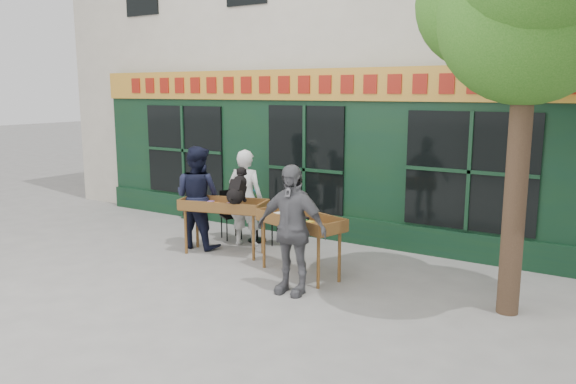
# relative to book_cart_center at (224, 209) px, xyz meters

# --- Properties ---
(ground) EXTENTS (80.00, 80.00, 0.00)m
(ground) POSITION_rel_book_cart_center_xyz_m (0.57, -0.45, -0.82)
(ground) COLOR slate
(ground) RESTS_ON ground
(building) EXTENTS (14.00, 7.26, 10.00)m
(building) POSITION_rel_book_cart_center_xyz_m (0.57, 5.53, 4.15)
(building) COLOR beige
(building) RESTS_ON ground
(book_cart_center) EXTENTS (1.61, 0.97, 0.99)m
(book_cart_center) POSITION_rel_book_cart_center_xyz_m (0.00, 0.00, 0.00)
(book_cart_center) COLOR brown
(book_cart_center) RESTS_ON ground
(dog) EXTENTS (0.48, 0.66, 0.60)m
(dog) POSITION_rel_book_cart_center_xyz_m (0.35, -0.05, 0.47)
(dog) COLOR black
(dog) RESTS_ON book_cart_center
(woman) EXTENTS (0.75, 0.58, 1.82)m
(woman) POSITION_rel_book_cart_center_xyz_m (0.00, 0.65, 0.09)
(woman) COLOR silver
(woman) RESTS_ON ground
(book_cart_right) EXTENTS (1.62, 1.04, 0.99)m
(book_cart_right) POSITION_rel_book_cart_center_xyz_m (1.76, -0.28, 0.00)
(book_cart_right) COLOR brown
(book_cart_right) RESTS_ON ground
(man_right) EXTENTS (1.12, 0.51, 1.88)m
(man_right) POSITION_rel_book_cart_center_xyz_m (2.06, -1.03, 0.12)
(man_right) COLOR #525156
(man_right) RESTS_ON ground
(bistro_table) EXTENTS (0.60, 0.60, 0.76)m
(bistro_table) POSITION_rel_book_cart_center_xyz_m (0.02, 0.99, -0.28)
(bistro_table) COLOR black
(bistro_table) RESTS_ON ground
(bistro_chair_left) EXTENTS (0.50, 0.50, 0.95)m
(bistro_chair_left) POSITION_rel_book_cart_center_xyz_m (-0.61, 0.93, -0.26)
(bistro_chair_left) COLOR black
(bistro_chair_left) RESTS_ON ground
(bistro_chair_right) EXTENTS (0.44, 0.44, 0.95)m
(bistro_chair_right) POSITION_rel_book_cart_center_xyz_m (0.65, 1.06, -0.26)
(bistro_chair_right) COLOR black
(bistro_chair_right) RESTS_ON ground
(potted_plant) EXTENTS (0.20, 0.16, 0.33)m
(potted_plant) POSITION_rel_book_cart_center_xyz_m (0.02, 0.99, 0.11)
(potted_plant) COLOR gray
(potted_plant) RESTS_ON bistro_table
(man_left) EXTENTS (0.97, 0.78, 1.89)m
(man_left) POSITION_rel_book_cart_center_xyz_m (-0.68, 0.09, 0.13)
(man_left) COLOR black
(man_left) RESTS_ON ground
(chalkboard) EXTENTS (0.56, 0.20, 0.79)m
(chalkboard) POSITION_rel_book_cart_center_xyz_m (-2.31, 1.74, -0.42)
(chalkboard) COLOR black
(chalkboard) RESTS_ON ground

